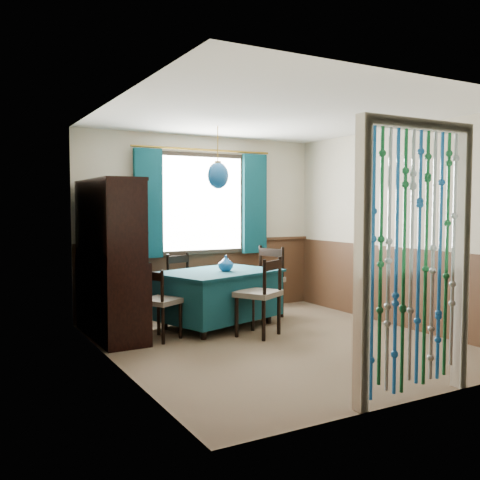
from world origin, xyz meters
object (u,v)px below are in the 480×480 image
sideboard (110,283)px  chair_far (185,284)px  chair_right (264,280)px  bowl_shelf (120,228)px  chair_left (159,302)px  vase_sideboard (108,248)px  dining_table (218,294)px  chair_near (260,294)px  pendant_lamp (218,175)px  vase_table (226,264)px

sideboard → chair_far: bearing=22.0°
chair_right → chair_far: bearing=48.6°
sideboard → bowl_shelf: size_ratio=9.72×
chair_far → bowl_shelf: bowl_shelf is taller
chair_far → sideboard: sideboard is taller
chair_far → chair_left: chair_far is taller
vase_sideboard → bowl_shelf: bearing=-90.0°
chair_far → chair_right: size_ratio=0.91×
chair_left → chair_right: bearing=77.2°
dining_table → chair_left: (-0.89, -0.28, 0.03)m
chair_far → bowl_shelf: 1.52m
dining_table → bowl_shelf: (-1.27, -0.07, 0.86)m
chair_left → chair_right: 1.77m
chair_near → chair_far: 1.37m
chair_near → pendant_lamp: bearing=77.0°
chair_near → bowl_shelf: 1.77m
chair_near → vase_sideboard: vase_sideboard is taller
vase_table → dining_table: bearing=144.5°
chair_right → vase_table: size_ratio=5.31×
chair_near → vase_sideboard: 1.92m
dining_table → chair_right: bearing=-2.7°
dining_table → chair_near: size_ratio=1.85×
pendant_lamp → vase_sideboard: 1.61m
dining_table → vase_table: bearing=-53.1°
dining_table → vase_sideboard: size_ratio=9.08×
sideboard → vase_sideboard: bearing=77.8°
chair_right → vase_sideboard: 2.14m
bowl_shelf → pendant_lamp: bearing=3.2°
chair_left → pendant_lamp: 1.73m
bowl_shelf → vase_sideboard: 0.58m
pendant_lamp → chair_near: bearing=-73.3°
pendant_lamp → vase_table: (0.08, -0.06, -1.10)m
chair_right → sideboard: sideboard is taller
chair_near → chair_left: (-1.10, 0.40, -0.05)m
chair_near → chair_far: bearing=76.5°
chair_far → chair_left: size_ratio=1.07×
sideboard → dining_table: bearing=-7.0°
chair_right → sideboard: bearing=73.4°
vase_sideboard → sideboard: bearing=-101.4°
pendant_lamp → vase_table: pendant_lamp is taller
pendant_lamp → vase_sideboard: pendant_lamp is taller
chair_right → vase_sideboard: (-2.07, 0.23, 0.50)m
vase_table → bowl_shelf: 1.43m
chair_near → chair_right: bearing=26.6°
chair_near → vase_sideboard: size_ratio=4.91×
chair_far → dining_table: bearing=86.5°
pendant_lamp → sideboard: bearing=173.8°
bowl_shelf → vase_sideboard: bowl_shelf is taller
chair_left → chair_far: bearing=112.7°
chair_left → sideboard: 0.64m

